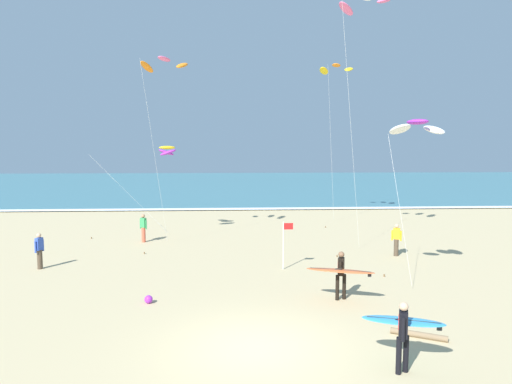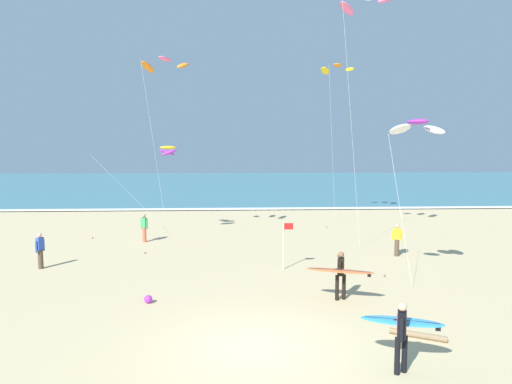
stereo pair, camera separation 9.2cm
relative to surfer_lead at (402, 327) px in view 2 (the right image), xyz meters
The scene contains 16 objects.
ground_plane 3.80m from the surfer_lead, 158.18° to the left, with size 160.00×160.00×0.00m, color tan.
ocean_water 58.68m from the surfer_lead, 93.32° to the left, with size 160.00×60.00×0.08m, color teal.
shoreline_foam 29.09m from the surfer_lead, 96.71° to the left, with size 160.00×1.27×0.01m, color white.
surfer_lead is the anchor object (origin of this frame).
surfer_trailing 4.93m from the surfer_lead, 93.42° to the left, with size 2.35×1.20×1.71m.
kite_arc_golden_near 19.60m from the surfer_lead, 114.23° to the left, with size 5.09×2.27×5.43m.
kite_arc_violet_mid 8.31m from the surfer_lead, 65.96° to the left, with size 2.30×2.49×6.32m.
kite_arc_ivory_far 17.61m from the surfer_lead, 78.34° to the left, with size 3.01×3.15×12.93m.
kite_arc_rose_high 19.09m from the surfer_lead, 116.66° to the left, with size 2.77×3.71×10.19m.
kite_arc_amber_low 24.51m from the surfer_lead, 81.22° to the left, with size 2.58×3.68×11.22m.
bystander_blue_top 15.84m from the surfer_lead, 141.61° to the left, with size 0.29×0.47×1.59m.
bystander_yellow_top 12.07m from the surfer_lead, 70.38° to the left, with size 0.46×0.30×1.59m.
bystander_green_top 17.83m from the surfer_lead, 120.23° to the left, with size 0.44×0.32×1.59m.
lifeguard_flag 9.34m from the surfer_lead, 100.64° to the left, with size 0.44×0.05×2.10m.
beach_ball 8.57m from the surfer_lead, 143.69° to the left, with size 0.28×0.28×0.28m, color purple.
driftwood_log 2.32m from the surfer_lead, 56.85° to the left, with size 0.17×0.17×1.52m, color #846B4C.
Camera 2 is at (-0.56, -11.54, 5.23)m, focal length 31.91 mm.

